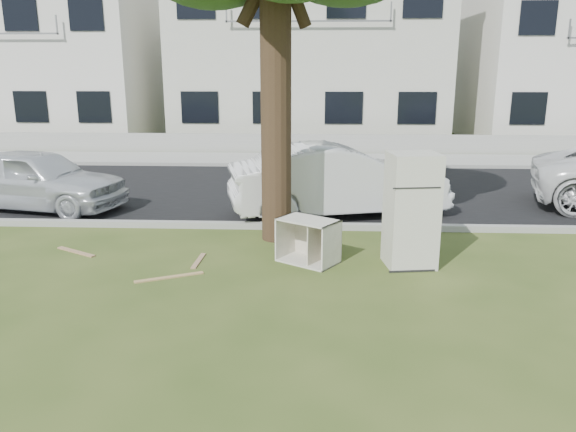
{
  "coord_description": "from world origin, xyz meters",
  "views": [
    {
      "loc": [
        0.28,
        -8.17,
        3.09
      ],
      "look_at": [
        -0.13,
        0.6,
        0.75
      ],
      "focal_mm": 35.0,
      "sensor_mm": 36.0,
      "label": 1
    }
  ],
  "objects_px": {
    "cabinet": "(308,241)",
    "car_left": "(37,179)",
    "fridge": "(411,210)",
    "car_center": "(338,180)"
  },
  "relations": [
    {
      "from": "car_center",
      "to": "cabinet",
      "type": "bearing_deg",
      "value": 155.01
    },
    {
      "from": "cabinet",
      "to": "car_center",
      "type": "relative_size",
      "value": 0.2
    },
    {
      "from": "fridge",
      "to": "car_left",
      "type": "relative_size",
      "value": 0.45
    },
    {
      "from": "cabinet",
      "to": "car_left",
      "type": "xyz_separation_m",
      "value": [
        -6.08,
        3.27,
        0.32
      ]
    },
    {
      "from": "cabinet",
      "to": "car_center",
      "type": "height_order",
      "value": "car_center"
    },
    {
      "from": "cabinet",
      "to": "car_center",
      "type": "distance_m",
      "value": 3.16
    },
    {
      "from": "fridge",
      "to": "car_center",
      "type": "height_order",
      "value": "fridge"
    },
    {
      "from": "cabinet",
      "to": "car_left",
      "type": "height_order",
      "value": "car_left"
    },
    {
      "from": "cabinet",
      "to": "car_center",
      "type": "xyz_separation_m",
      "value": [
        0.6,
        3.07,
        0.4
      ]
    },
    {
      "from": "car_center",
      "to": "car_left",
      "type": "distance_m",
      "value": 6.68
    }
  ]
}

